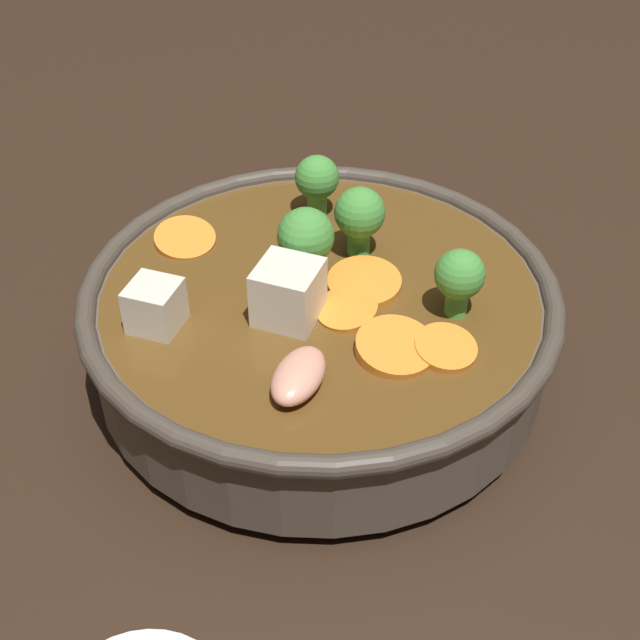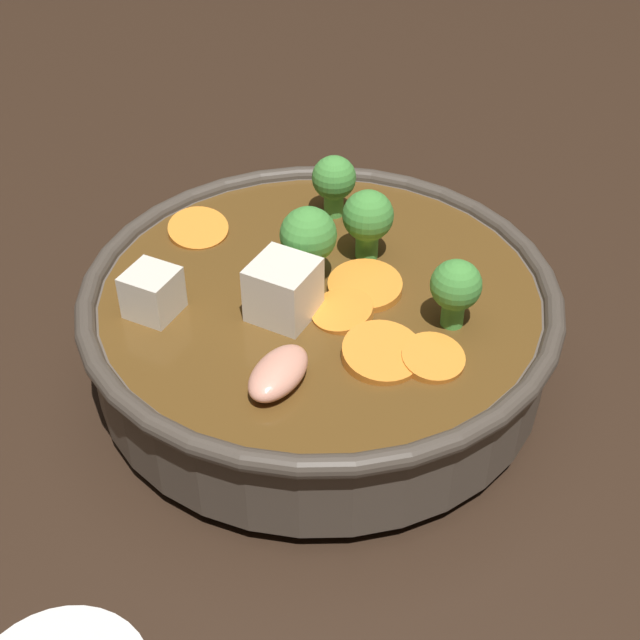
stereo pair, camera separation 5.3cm
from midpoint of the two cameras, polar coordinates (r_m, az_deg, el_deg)
name	(u,v)px [view 1 (the left image)]	position (r m, az deg, el deg)	size (l,w,h in m)	color
ground_plane	(320,372)	(0.56, -2.72, -3.47)	(3.00, 3.00, 0.00)	black
stirfry_bowl	(320,318)	(0.53, -2.86, 0.04)	(0.28, 0.28, 0.11)	#51473D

